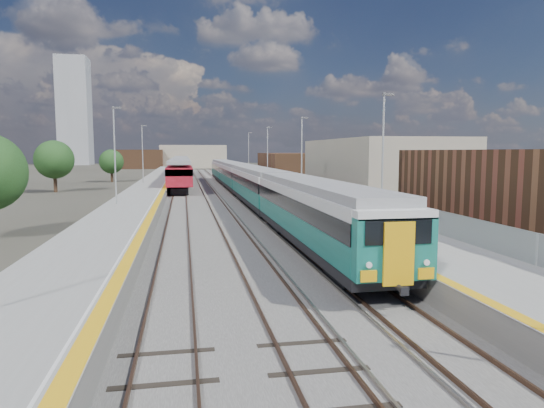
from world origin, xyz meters
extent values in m
plane|color=#47443A|center=(0.00, 50.00, 0.00)|extent=(320.00, 320.00, 0.00)
cube|color=#565451|center=(-2.25, 52.50, 0.03)|extent=(10.50, 155.00, 0.06)
cube|color=#4C3323|center=(0.78, 55.00, 0.11)|extent=(0.07, 160.00, 0.14)
cube|color=#4C3323|center=(2.22, 55.00, 0.11)|extent=(0.07, 160.00, 0.14)
cube|color=#4C3323|center=(-2.72, 55.00, 0.11)|extent=(0.07, 160.00, 0.14)
cube|color=#4C3323|center=(-1.28, 55.00, 0.11)|extent=(0.07, 160.00, 0.14)
cube|color=#4C3323|center=(-6.22, 55.00, 0.11)|extent=(0.07, 160.00, 0.14)
cube|color=#4C3323|center=(-4.78, 55.00, 0.11)|extent=(0.07, 160.00, 0.14)
cube|color=gray|center=(0.45, 55.00, 0.10)|extent=(0.08, 160.00, 0.10)
cube|color=gray|center=(-0.95, 55.00, 0.10)|extent=(0.08, 160.00, 0.10)
cube|color=slate|center=(5.25, 52.50, 0.50)|extent=(4.70, 155.00, 1.00)
cube|color=gray|center=(5.25, 52.50, 1.00)|extent=(4.70, 155.00, 0.03)
cube|color=gold|center=(3.15, 52.50, 1.02)|extent=(0.40, 155.00, 0.01)
cube|color=gray|center=(7.45, 52.50, 1.60)|extent=(0.06, 155.00, 1.20)
cylinder|color=#9EA0A3|center=(6.60, 22.00, 4.77)|extent=(0.12, 0.12, 7.50)
cube|color=#4C4C4F|center=(6.85, 22.00, 8.42)|extent=(0.70, 0.18, 0.14)
cylinder|color=#9EA0A3|center=(6.60, 42.00, 4.77)|extent=(0.12, 0.12, 7.50)
cube|color=#4C4C4F|center=(6.85, 42.00, 8.42)|extent=(0.70, 0.18, 0.14)
cylinder|color=#9EA0A3|center=(6.60, 62.00, 4.77)|extent=(0.12, 0.12, 7.50)
cube|color=#4C4C4F|center=(6.85, 62.00, 8.42)|extent=(0.70, 0.18, 0.14)
cylinder|color=#9EA0A3|center=(6.60, 82.00, 4.77)|extent=(0.12, 0.12, 7.50)
cube|color=#4C4C4F|center=(6.85, 82.00, 8.42)|extent=(0.70, 0.18, 0.14)
cube|color=slate|center=(-9.05, 52.50, 0.50)|extent=(4.30, 155.00, 1.00)
cube|color=gray|center=(-9.05, 52.50, 1.00)|extent=(4.30, 155.00, 0.03)
cube|color=gold|center=(-7.15, 52.50, 1.02)|extent=(0.45, 155.00, 0.01)
cube|color=silver|center=(-7.50, 52.50, 1.03)|extent=(0.08, 155.00, 0.01)
cylinder|color=#9EA0A3|center=(-10.20, 34.00, 4.77)|extent=(0.12, 0.12, 7.50)
cube|color=#4C4C4F|center=(-9.95, 34.00, 8.42)|extent=(0.70, 0.18, 0.14)
cylinder|color=#9EA0A3|center=(-10.20, 60.00, 4.77)|extent=(0.12, 0.12, 7.50)
cube|color=#4C4C4F|center=(-9.95, 60.00, 8.42)|extent=(0.70, 0.18, 0.14)
cube|color=brown|center=(14.00, 18.00, 2.60)|extent=(9.00, 16.00, 5.20)
cube|color=#A49583|center=(16.00, 45.00, 3.20)|extent=(11.00, 22.00, 6.40)
cube|color=brown|center=(13.00, 78.00, 2.40)|extent=(8.00, 18.00, 4.80)
cube|color=#A49583|center=(-2.00, 150.00, 3.50)|extent=(20.00, 14.00, 7.00)
cube|color=brown|center=(-18.00, 145.00, 2.80)|extent=(14.00, 12.00, 5.60)
cube|color=gray|center=(-45.00, 190.00, 20.00)|extent=(11.00, 11.00, 40.00)
cube|color=black|center=(1.50, 18.56, 0.84)|extent=(2.60, 18.61, 0.44)
cube|color=#11594A|center=(1.50, 18.56, 1.60)|extent=(2.69, 18.61, 1.09)
cube|color=black|center=(1.50, 18.56, 2.46)|extent=(2.75, 18.61, 0.74)
cube|color=silver|center=(1.50, 18.56, 3.05)|extent=(2.69, 18.61, 0.46)
cube|color=gray|center=(1.50, 18.56, 3.45)|extent=(2.39, 18.61, 0.38)
cube|color=black|center=(1.50, 37.66, 0.84)|extent=(2.60, 18.61, 0.44)
cube|color=#11594A|center=(1.50, 37.66, 1.60)|extent=(2.69, 18.61, 1.09)
cube|color=black|center=(1.50, 37.66, 2.46)|extent=(2.75, 18.61, 0.74)
cube|color=silver|center=(1.50, 37.66, 3.05)|extent=(2.69, 18.61, 0.46)
cube|color=gray|center=(1.50, 37.66, 3.45)|extent=(2.39, 18.61, 0.38)
cube|color=black|center=(1.50, 56.77, 0.84)|extent=(2.60, 18.61, 0.44)
cube|color=#11594A|center=(1.50, 56.77, 1.60)|extent=(2.69, 18.61, 1.09)
cube|color=black|center=(1.50, 56.77, 2.46)|extent=(2.75, 18.61, 0.74)
cube|color=silver|center=(1.50, 56.77, 3.05)|extent=(2.69, 18.61, 0.46)
cube|color=gray|center=(1.50, 56.77, 3.45)|extent=(2.39, 18.61, 0.38)
cube|color=black|center=(1.50, 75.87, 0.84)|extent=(2.60, 18.61, 0.44)
cube|color=#11594A|center=(1.50, 75.87, 1.60)|extent=(2.69, 18.61, 1.09)
cube|color=black|center=(1.50, 75.87, 2.46)|extent=(2.75, 18.61, 0.74)
cube|color=silver|center=(1.50, 75.87, 3.05)|extent=(2.69, 18.61, 0.46)
cube|color=gray|center=(1.50, 75.87, 3.45)|extent=(2.39, 18.61, 0.38)
cube|color=#11594A|center=(1.50, 9.01, 2.05)|extent=(2.67, 0.57, 2.00)
cube|color=black|center=(1.50, 8.72, 2.62)|extent=(2.19, 0.06, 0.76)
cube|color=#DC9E0E|center=(1.50, 8.66, 1.96)|extent=(1.00, 0.10, 2.00)
cube|color=black|center=(-5.50, 59.66, 0.51)|extent=(2.04, 17.36, 0.71)
cube|color=maroon|center=(-5.50, 59.66, 2.20)|extent=(3.01, 20.42, 2.15)
cube|color=black|center=(-5.50, 59.66, 2.74)|extent=(3.07, 20.42, 0.75)
cube|color=gray|center=(-5.50, 59.66, 3.82)|extent=(2.69, 20.42, 0.43)
cube|color=black|center=(-5.50, 80.58, 0.51)|extent=(2.04, 17.36, 0.71)
cube|color=maroon|center=(-5.50, 80.58, 2.20)|extent=(3.01, 20.42, 2.15)
cube|color=black|center=(-5.50, 80.58, 2.74)|extent=(3.07, 20.42, 0.75)
cube|color=gray|center=(-5.50, 80.58, 3.82)|extent=(2.69, 20.42, 0.43)
cube|color=black|center=(-5.50, 101.51, 0.51)|extent=(2.04, 17.36, 0.71)
cube|color=maroon|center=(-5.50, 101.51, 2.20)|extent=(3.01, 20.42, 2.15)
cube|color=black|center=(-5.50, 101.51, 2.74)|extent=(3.07, 20.42, 0.75)
cube|color=gray|center=(-5.50, 101.51, 3.82)|extent=(2.69, 20.42, 0.43)
cylinder|color=#382619|center=(-20.89, 59.52, 1.13)|extent=(0.44, 0.44, 2.27)
sphere|color=#213E17|center=(-20.89, 59.52, 4.09)|extent=(4.78, 4.78, 4.78)
cylinder|color=#382619|center=(-16.83, 79.36, 0.95)|extent=(0.44, 0.44, 1.89)
sphere|color=#213E17|center=(-16.83, 79.36, 3.42)|extent=(3.99, 3.99, 3.99)
cylinder|color=#382619|center=(20.18, 66.35, 1.13)|extent=(0.44, 0.44, 2.26)
sphere|color=#213E17|center=(20.18, 66.35, 4.09)|extent=(4.78, 4.78, 4.78)
camera|label=1|loc=(-4.99, -5.09, 5.11)|focal=32.00mm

